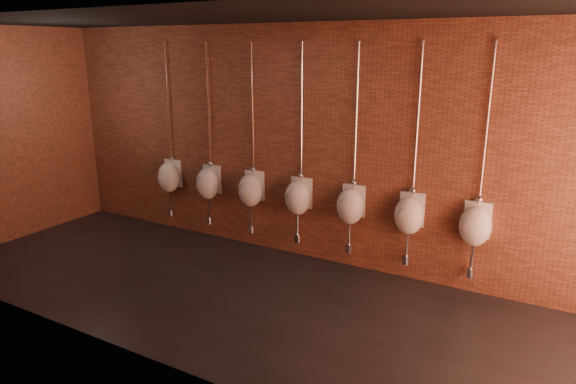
% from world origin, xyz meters
% --- Properties ---
extents(ground, '(8.50, 8.50, 0.00)m').
position_xyz_m(ground, '(0.00, 0.00, 0.00)').
color(ground, black).
rests_on(ground, ground).
extents(room_shell, '(8.54, 3.04, 3.22)m').
position_xyz_m(room_shell, '(0.00, 0.00, 2.01)').
color(room_shell, black).
rests_on(room_shell, ground).
extents(urinal_0, '(0.39, 0.34, 2.72)m').
position_xyz_m(urinal_0, '(-2.41, 1.37, 0.90)').
color(urinal_0, white).
rests_on(urinal_0, ground).
extents(urinal_1, '(0.39, 0.34, 2.72)m').
position_xyz_m(urinal_1, '(-1.62, 1.37, 0.90)').
color(urinal_1, white).
rests_on(urinal_1, ground).
extents(urinal_2, '(0.39, 0.34, 2.72)m').
position_xyz_m(urinal_2, '(-0.84, 1.37, 0.90)').
color(urinal_2, white).
rests_on(urinal_2, ground).
extents(urinal_3, '(0.39, 0.34, 2.72)m').
position_xyz_m(urinal_3, '(-0.06, 1.37, 0.90)').
color(urinal_3, white).
rests_on(urinal_3, ground).
extents(urinal_4, '(0.39, 0.34, 2.72)m').
position_xyz_m(urinal_4, '(0.72, 1.37, 0.90)').
color(urinal_4, white).
rests_on(urinal_4, ground).
extents(urinal_5, '(0.39, 0.34, 2.72)m').
position_xyz_m(urinal_5, '(1.50, 1.37, 0.90)').
color(urinal_5, white).
rests_on(urinal_5, ground).
extents(urinal_6, '(0.39, 0.34, 2.72)m').
position_xyz_m(urinal_6, '(2.28, 1.37, 0.90)').
color(urinal_6, white).
rests_on(urinal_6, ground).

